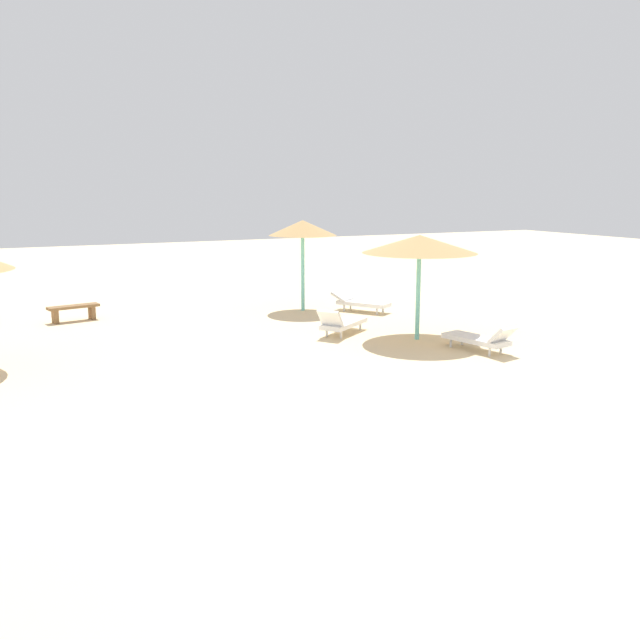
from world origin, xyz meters
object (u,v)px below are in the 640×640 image
lounger_0 (480,339)px  lounger_4 (360,302)px  parasol_4 (303,228)px  lounger_5 (342,323)px  bench_0 (74,310)px  parasol_0 (420,244)px

lounger_0 → lounger_4: (0.03, 6.09, -0.01)m
parasol_4 → lounger_5: 4.55m
lounger_5 → lounger_0: bearing=-56.5°
lounger_5 → bench_0: (-6.40, 5.22, 0.02)m
parasol_0 → lounger_4: (0.66, 4.27, -2.22)m
parasol_0 → bench_0: bearing=140.0°
parasol_0 → lounger_5: bearing=136.9°
parasol_4 → lounger_4: parasol_4 is taller
bench_0 → lounger_5: bearing=-39.2°
lounger_0 → bench_0: (-8.55, 8.48, 0.03)m
lounger_4 → lounger_5: (-2.18, -2.84, 0.02)m
parasol_4 → lounger_0: (1.55, -7.10, -2.36)m
parasol_0 → lounger_5: (-1.53, 1.43, -2.20)m
lounger_4 → lounger_5: size_ratio=1.04×
parasol_0 → parasol_4: parasol_4 is taller
parasol_0 → lounger_5: parasol_0 is taller
parasol_0 → bench_0: (-7.93, 6.65, -2.18)m
lounger_0 → lounger_5: (-2.15, 3.25, 0.01)m
bench_0 → parasol_4: bearing=-11.1°
lounger_0 → bench_0: 12.04m
lounger_0 → lounger_4: lounger_0 is taller
lounger_4 → lounger_5: 3.58m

